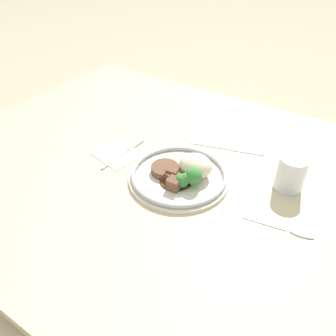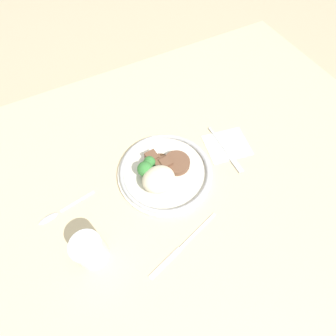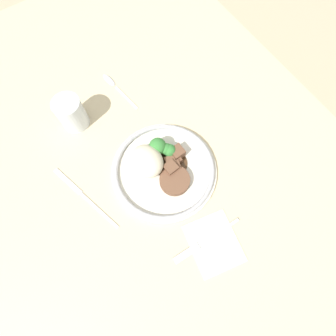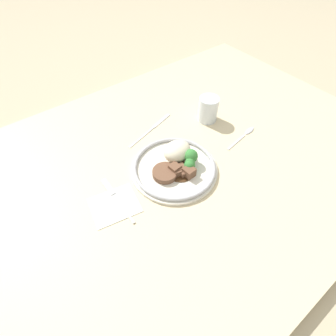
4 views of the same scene
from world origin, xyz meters
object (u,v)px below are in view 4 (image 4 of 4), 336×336
(knife, at_px, (152,129))
(spoon, at_px, (246,133))
(plate, at_px, (176,164))
(fork, at_px, (114,195))
(juice_glass, at_px, (208,110))

(knife, xyz_separation_m, spoon, (0.25, -0.23, 0.00))
(plate, bearing_deg, knife, 75.77)
(fork, bearing_deg, knife, -53.86)
(fork, xyz_separation_m, knife, (0.26, 0.18, -0.00))
(fork, distance_m, knife, 0.31)
(juice_glass, bearing_deg, fork, -167.96)
(juice_glass, bearing_deg, spoon, -69.10)
(juice_glass, distance_m, knife, 0.22)
(spoon, bearing_deg, juice_glass, 102.34)
(plate, height_order, knife, plate)
(plate, relative_size, fork, 1.47)
(plate, distance_m, spoon, 0.31)
(plate, height_order, fork, plate)
(knife, relative_size, spoon, 1.39)
(fork, xyz_separation_m, spoon, (0.51, -0.05, -0.00))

